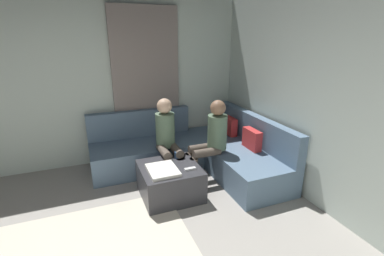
{
  "coord_description": "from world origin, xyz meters",
  "views": [
    {
      "loc": [
        1.7,
        0.3,
        2.06
      ],
      "look_at": [
        -1.63,
        1.63,
        0.85
      ],
      "focal_mm": 25.96,
      "sensor_mm": 36.0,
      "label": 1
    }
  ],
  "objects_px": {
    "ottoman": "(170,181)",
    "game_remote": "(190,169)",
    "sectional_couch": "(196,151)",
    "person_on_couch_side": "(167,137)",
    "coffee_mug": "(177,155)",
    "person_on_couch_back": "(211,138)"
  },
  "relations": [
    {
      "from": "coffee_mug",
      "to": "game_remote",
      "type": "height_order",
      "value": "coffee_mug"
    },
    {
      "from": "ottoman",
      "to": "coffee_mug",
      "type": "xyz_separation_m",
      "value": [
        -0.22,
        0.18,
        0.26
      ]
    },
    {
      "from": "person_on_couch_back",
      "to": "sectional_couch",
      "type": "bearing_deg",
      "value": 7.33
    },
    {
      "from": "game_remote",
      "to": "person_on_couch_back",
      "type": "relative_size",
      "value": 0.12
    },
    {
      "from": "game_remote",
      "to": "person_on_couch_side",
      "type": "distance_m",
      "value": 0.7
    },
    {
      "from": "person_on_couch_back",
      "to": "ottoman",
      "type": "bearing_deg",
      "value": 106.14
    },
    {
      "from": "game_remote",
      "to": "person_on_couch_side",
      "type": "bearing_deg",
      "value": -171.69
    },
    {
      "from": "ottoman",
      "to": "sectional_couch",
      "type": "bearing_deg",
      "value": 134.6
    },
    {
      "from": "game_remote",
      "to": "ottoman",
      "type": "bearing_deg",
      "value": -129.29
    },
    {
      "from": "sectional_couch",
      "to": "coffee_mug",
      "type": "bearing_deg",
      "value": -48.23
    },
    {
      "from": "sectional_couch",
      "to": "ottoman",
      "type": "relative_size",
      "value": 3.36
    },
    {
      "from": "coffee_mug",
      "to": "ottoman",
      "type": "bearing_deg",
      "value": -39.29
    },
    {
      "from": "coffee_mug",
      "to": "person_on_couch_back",
      "type": "distance_m",
      "value": 0.55
    },
    {
      "from": "sectional_couch",
      "to": "person_on_couch_side",
      "type": "xyz_separation_m",
      "value": [
        0.15,
        -0.51,
        0.38
      ]
    },
    {
      "from": "sectional_couch",
      "to": "game_remote",
      "type": "bearing_deg",
      "value": -27.29
    },
    {
      "from": "game_remote",
      "to": "person_on_couch_side",
      "type": "height_order",
      "value": "person_on_couch_side"
    },
    {
      "from": "person_on_couch_back",
      "to": "person_on_couch_side",
      "type": "xyz_separation_m",
      "value": [
        -0.28,
        -0.57,
        0.0
      ]
    },
    {
      "from": "coffee_mug",
      "to": "person_on_couch_back",
      "type": "relative_size",
      "value": 0.08
    },
    {
      "from": "coffee_mug",
      "to": "person_on_couch_side",
      "type": "xyz_separation_m",
      "value": [
        -0.26,
        -0.06,
        0.19
      ]
    },
    {
      "from": "ottoman",
      "to": "game_remote",
      "type": "xyz_separation_m",
      "value": [
        0.18,
        0.22,
        0.22
      ]
    },
    {
      "from": "sectional_couch",
      "to": "person_on_couch_back",
      "type": "distance_m",
      "value": 0.57
    },
    {
      "from": "sectional_couch",
      "to": "person_on_couch_side",
      "type": "height_order",
      "value": "person_on_couch_side"
    }
  ]
}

